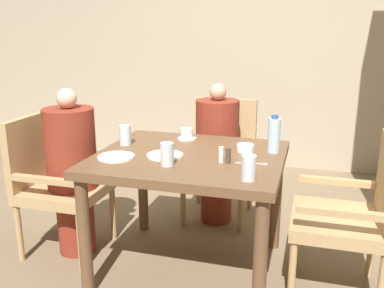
# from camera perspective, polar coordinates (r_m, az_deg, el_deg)

# --- Properties ---
(ground_plane) EXTENTS (16.00, 16.00, 0.00)m
(ground_plane) POSITION_cam_1_polar(r_m,az_deg,el_deg) (2.80, -0.28, -16.11)
(ground_plane) COLOR #7A664C
(wall_back) EXTENTS (8.00, 0.06, 2.80)m
(wall_back) POSITION_cam_1_polar(r_m,az_deg,el_deg) (4.58, 7.88, 14.45)
(wall_back) COLOR tan
(wall_back) RESTS_ON ground_plane
(dining_table) EXTENTS (1.08, 0.95, 0.74)m
(dining_table) POSITION_cam_1_polar(r_m,az_deg,el_deg) (2.53, -0.30, -3.62)
(dining_table) COLOR brown
(dining_table) RESTS_ON ground_plane
(chair_left_side) EXTENTS (0.50, 0.50, 0.91)m
(chair_left_side) POSITION_cam_1_polar(r_m,az_deg,el_deg) (2.96, -17.90, -4.33)
(chair_left_side) COLOR tan
(chair_left_side) RESTS_ON ground_plane
(diner_in_left_chair) EXTENTS (0.32, 0.32, 1.10)m
(diner_in_left_chair) POSITION_cam_1_polar(r_m,az_deg,el_deg) (2.86, -15.67, -3.47)
(diner_in_left_chair) COLOR maroon
(diner_in_left_chair) RESTS_ON ground_plane
(chair_far_side) EXTENTS (0.50, 0.50, 0.91)m
(chair_far_side) POSITION_cam_1_polar(r_m,az_deg,el_deg) (3.37, 3.86, -1.22)
(chair_far_side) COLOR tan
(chair_far_side) RESTS_ON ground_plane
(diner_in_far_chair) EXTENTS (0.32, 0.32, 1.07)m
(diner_in_far_chair) POSITION_cam_1_polar(r_m,az_deg,el_deg) (3.22, 3.35, -1.11)
(diner_in_far_chair) COLOR maroon
(diner_in_far_chair) RESTS_ON ground_plane
(chair_right_side) EXTENTS (0.50, 0.50, 0.91)m
(chair_right_side) POSITION_cam_1_polar(r_m,az_deg,el_deg) (2.50, 20.86, -8.29)
(chair_right_side) COLOR tan
(chair_right_side) RESTS_ON ground_plane
(plate_main_left) EXTENTS (0.21, 0.21, 0.01)m
(plate_main_left) POSITION_cam_1_polar(r_m,az_deg,el_deg) (2.46, -10.07, -1.69)
(plate_main_left) COLOR white
(plate_main_left) RESTS_ON dining_table
(plate_main_right) EXTENTS (0.21, 0.21, 0.01)m
(plate_main_right) POSITION_cam_1_polar(r_m,az_deg,el_deg) (2.46, -3.63, -1.52)
(plate_main_right) COLOR white
(plate_main_right) RESTS_ON dining_table
(teacup_with_saucer) EXTENTS (0.12, 0.12, 0.07)m
(teacup_with_saucer) POSITION_cam_1_polar(r_m,az_deg,el_deg) (2.82, -0.70, 1.30)
(teacup_with_saucer) COLOR white
(teacup_with_saucer) RESTS_ON dining_table
(bowl_small) EXTENTS (0.10, 0.10, 0.04)m
(bowl_small) POSITION_cam_1_polar(r_m,az_deg,el_deg) (2.57, 7.13, -0.51)
(bowl_small) COLOR white
(bowl_small) RESTS_ON dining_table
(water_bottle) EXTENTS (0.07, 0.07, 0.23)m
(water_bottle) POSITION_cam_1_polar(r_m,az_deg,el_deg) (2.55, 10.88, 1.18)
(water_bottle) COLOR silver
(water_bottle) RESTS_ON dining_table
(glass_tall_near) EXTENTS (0.07, 0.07, 0.13)m
(glass_tall_near) POSITION_cam_1_polar(r_m,az_deg,el_deg) (2.28, -3.34, -1.37)
(glass_tall_near) COLOR silver
(glass_tall_near) RESTS_ON dining_table
(glass_tall_mid) EXTENTS (0.07, 0.07, 0.13)m
(glass_tall_mid) POSITION_cam_1_polar(r_m,az_deg,el_deg) (2.08, 7.57, -3.18)
(glass_tall_mid) COLOR silver
(glass_tall_mid) RESTS_ON dining_table
(glass_tall_far) EXTENTS (0.07, 0.07, 0.13)m
(glass_tall_far) POSITION_cam_1_polar(r_m,az_deg,el_deg) (2.71, -8.90, 1.18)
(glass_tall_far) COLOR silver
(glass_tall_far) RESTS_ON dining_table
(salt_shaker) EXTENTS (0.03, 0.03, 0.09)m
(salt_shaker) POSITION_cam_1_polar(r_m,az_deg,el_deg) (2.34, 3.91, -1.43)
(salt_shaker) COLOR white
(salt_shaker) RESTS_ON dining_table
(pepper_shaker) EXTENTS (0.03, 0.03, 0.08)m
(pepper_shaker) POSITION_cam_1_polar(r_m,az_deg,el_deg) (2.33, 4.85, -1.55)
(pepper_shaker) COLOR #4C3D2D
(pepper_shaker) RESTS_ON dining_table
(fork_beside_plate) EXTENTS (0.17, 0.04, 0.00)m
(fork_beside_plate) POSITION_cam_1_polar(r_m,az_deg,el_deg) (2.35, 8.39, -2.58)
(fork_beside_plate) COLOR silver
(fork_beside_plate) RESTS_ON dining_table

